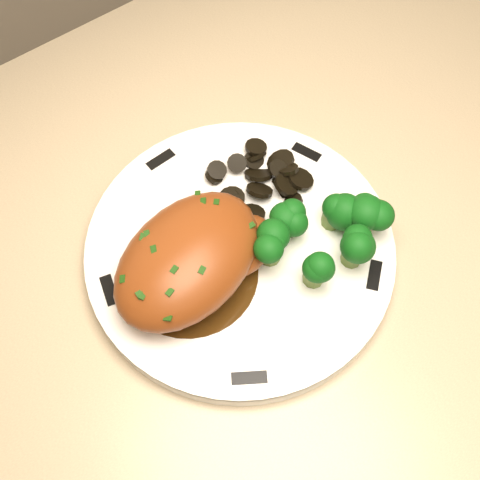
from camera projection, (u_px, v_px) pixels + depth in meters
counter at (340, 266)px, 1.06m from camera, size 2.07×0.68×1.01m
plate at (240, 250)px, 0.57m from camera, size 0.30×0.30×0.02m
rim_accent_0 at (306, 152)px, 0.61m from camera, size 0.02×0.03×0.00m
rim_accent_1 at (161, 160)px, 0.60m from camera, size 0.03×0.01×0.00m
rim_accent_2 at (109, 290)px, 0.54m from camera, size 0.02×0.03×0.00m
rim_accent_3 at (249, 378)px, 0.50m from camera, size 0.03×0.03×0.00m
rim_accent_4 at (374, 275)px, 0.54m from camera, size 0.03×0.03×0.00m
gravy_pool at (190, 273)px, 0.54m from camera, size 0.12×0.12×0.00m
chicken_breast at (194, 258)px, 0.52m from camera, size 0.17×0.14×0.06m
mushroom_pile at (258, 190)px, 0.58m from camera, size 0.11×0.08×0.03m
broccoli_florets at (323, 233)px, 0.53m from camera, size 0.12×0.09×0.05m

